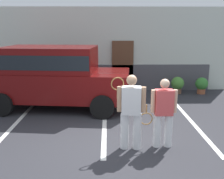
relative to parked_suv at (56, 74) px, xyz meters
name	(u,v)px	position (x,y,z in m)	size (l,w,h in m)	color
ground_plane	(117,146)	(1.93, -2.99, -1.15)	(40.00, 40.00, 0.00)	#2D2D33
parking_stripe_0	(16,123)	(-0.89, -1.49, -1.14)	(0.12, 4.40, 0.01)	silver
parking_stripe_1	(105,123)	(1.62, -1.49, -1.14)	(0.12, 4.40, 0.01)	silver
parking_stripe_2	(192,122)	(4.14, -1.49, -1.14)	(0.12, 4.40, 0.01)	silver
house_frontage	(113,52)	(1.94, 2.67, 0.48)	(9.79, 0.40, 3.47)	silver
parked_suv	(56,74)	(0.00, 0.00, 0.00)	(4.76, 2.52, 2.05)	#590C0C
tennis_player_man	(131,111)	(2.23, -3.12, -0.26)	(0.76, 0.30, 1.69)	white
tennis_player_woman	(163,112)	(2.96, -3.03, -0.33)	(0.85, 0.25, 1.58)	white
potted_plant_by_porch	(177,84)	(4.57, 1.88, -0.77)	(0.52, 0.52, 0.69)	brown
potted_plant_secondary	(202,85)	(5.54, 1.83, -0.78)	(0.50, 0.50, 0.66)	#9E5638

